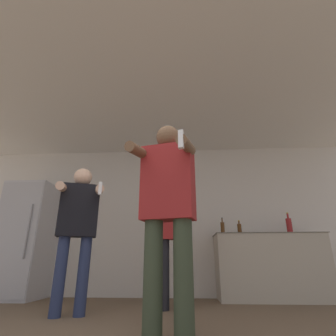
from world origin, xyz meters
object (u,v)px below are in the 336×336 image
person_spectator_back (173,225)px  refrigerator (27,239)px  bottle_short_whiskey (239,229)px  person_man_side (78,221)px  bottle_tall_gin (289,225)px  person_woman_foreground (168,207)px  bottle_amber_bourbon (223,228)px

person_spectator_back → refrigerator: bearing=161.0°
bottle_short_whiskey → person_man_side: 2.48m
bottle_tall_gin → person_man_side: person_man_side is taller
person_woman_foreground → person_spectator_back: bearing=90.8°
refrigerator → bottle_tall_gin: 4.21m
person_man_side → person_spectator_back: person_spectator_back is taller
bottle_short_whiskey → person_man_side: bearing=-147.5°
refrigerator → person_spectator_back: (2.41, -0.83, 0.09)m
bottle_tall_gin → person_man_side: bearing=-155.1°
person_spectator_back → person_woman_foreground: bearing=-89.2°
bottle_amber_bourbon → bottle_tall_gin: 1.04m
bottle_amber_bourbon → person_man_side: person_man_side is taller
bottle_short_whiskey → person_man_side: (-2.09, -1.33, -0.06)m
bottle_amber_bourbon → person_woman_foreground: (-0.74, -2.20, -0.10)m
bottle_amber_bourbon → person_man_side: 2.26m
bottle_amber_bourbon → refrigerator: bearing=-179.2°
bottle_short_whiskey → person_woman_foreground: 2.42m
bottle_amber_bourbon → person_spectator_back: (-0.76, -0.87, -0.07)m
bottle_tall_gin → bottle_short_whiskey: bottle_tall_gin is taller
bottle_amber_bourbon → bottle_short_whiskey: bottle_amber_bourbon is taller
person_woman_foreground → person_man_side: 1.39m
bottle_tall_gin → person_woman_foreground: 2.83m
refrigerator → bottle_amber_bourbon: refrigerator is taller
refrigerator → person_spectator_back: 2.55m
person_woman_foreground → person_spectator_back: person_woman_foreground is taller
person_spectator_back → bottle_amber_bourbon: bearing=49.0°
refrigerator → person_man_side: 1.86m
person_woman_foreground → person_man_side: person_woman_foreground is taller
person_spectator_back → bottle_short_whiskey: bearing=40.5°
bottle_tall_gin → person_spectator_back: size_ratio=0.21×
refrigerator → bottle_amber_bourbon: (3.16, 0.04, 0.16)m
bottle_tall_gin → person_woman_foreground: bearing=-129.0°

